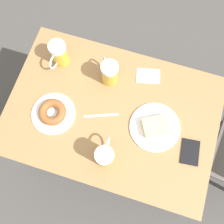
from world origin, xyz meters
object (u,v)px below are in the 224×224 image
fork (101,115)px  passport_near_edge (190,152)px  napkin_folded (148,76)px  beer_mug_left (105,156)px  plate_with_donut (53,113)px  beer_mug_center (109,73)px  plate_with_cake (155,127)px  beer_mug_right (59,54)px

fork → passport_near_edge: passport_near_edge is taller
napkin_folded → fork: 0.33m
beer_mug_left → napkin_folded: size_ratio=1.05×
plate_with_donut → beer_mug_center: beer_mug_center is taller
plate_with_cake → beer_mug_right: 0.62m
fork → napkin_folded: bearing=148.7°
plate_with_donut → beer_mug_right: bearing=-167.2°
beer_mug_left → beer_mug_center: (-0.41, -0.11, 0.00)m
napkin_folded → fork: (0.29, -0.17, -0.00)m
plate_with_cake → beer_mug_center: 0.36m
beer_mug_center → plate_with_donut: bearing=-38.2°
plate_with_cake → beer_mug_center: size_ratio=1.73×
plate_with_donut → napkin_folded: (-0.35, 0.41, -0.02)m
beer_mug_right → plate_with_donut: bearing=12.8°
beer_mug_left → beer_mug_center: 0.42m
beer_mug_left → napkin_folded: beer_mug_left is taller
plate_with_cake → plate_with_donut: bearing=-80.5°
beer_mug_right → napkin_folded: size_ratio=1.05×
beer_mug_right → fork: bearing=52.5°
fork → plate_with_cake: bearing=94.4°
plate_with_cake → beer_mug_right: (-0.21, -0.58, 0.06)m
fork → plate_with_donut: bearing=-74.8°
beer_mug_right → fork: (0.23, 0.30, -0.07)m
beer_mug_left → fork: (-0.20, -0.09, -0.07)m
plate_with_donut → passport_near_edge: 0.71m
plate_with_cake → passport_near_edge: 0.21m
plate_with_cake → plate_with_donut: (0.09, -0.52, 0.01)m
beer_mug_center → napkin_folded: (-0.08, 0.19, -0.07)m
plate_with_cake → napkin_folded: 0.28m
plate_with_donut → beer_mug_right: beer_mug_right is taller
plate_with_cake → fork: plate_with_cake is taller
beer_mug_right → fork: 0.39m
beer_mug_right → napkin_folded: 0.49m
passport_near_edge → napkin_folded: bearing=-137.8°
fork → beer_mug_center: bearing=-174.3°
fork → passport_near_edge: (0.05, 0.48, 0.00)m
plate_with_cake → passport_near_edge: bearing=70.6°
beer_mug_center → beer_mug_right: same height
beer_mug_right → passport_near_edge: 0.83m
fork → beer_mug_left: bearing=23.4°
beer_mug_left → passport_near_edge: beer_mug_left is taller
beer_mug_left → beer_mug_center: bearing=-165.4°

